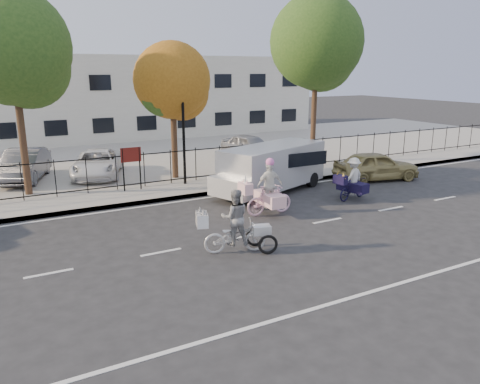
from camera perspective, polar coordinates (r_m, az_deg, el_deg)
ground at (r=14.78m, az=1.49°, el=-5.28°), size 120.00×120.00×0.00m
road_markings at (r=14.78m, az=1.49°, el=-5.26°), size 60.00×9.52×0.01m
curb at (r=19.09m, az=-6.11°, el=-0.47°), size 60.00×0.10×0.15m
sidewalk at (r=20.03m, az=-7.27°, el=0.23°), size 60.00×2.20×0.15m
parking_lot at (r=28.34m, az=-13.90°, el=4.19°), size 60.00×15.60×0.15m
iron_fence at (r=20.85m, az=-8.45°, el=3.09°), size 58.00×0.06×1.50m
building at (r=37.72m, az=-18.20°, el=10.91°), size 34.00×10.00×6.00m
lamppost at (r=20.33m, az=-6.95°, el=9.15°), size 0.36×0.36×4.33m
street_sign at (r=19.83m, az=-13.12°, el=3.78°), size 0.85×0.06×1.80m
zebra_trike at (r=13.23m, az=-0.61°, el=-4.44°), size 2.15×1.34×1.85m
unicorn_bike at (r=16.66m, az=3.51°, el=-0.23°), size 2.04×1.42×2.06m
bull_bike at (r=19.14m, az=13.55°, el=1.09°), size 1.87×1.31×1.69m
white_van at (r=19.74m, az=3.78°, el=3.12°), size 6.01×3.52×1.97m
gold_sedan at (r=22.82m, az=16.26°, el=3.09°), size 4.25×2.50×1.36m
lot_car_b at (r=23.06m, az=-16.99°, el=3.37°), size 3.34×4.83×1.23m
lot_car_c at (r=23.35m, az=-24.81°, el=3.01°), size 2.79×4.53×1.41m
lot_car_d at (r=26.67m, az=1.25°, el=5.59°), size 2.41×4.15×1.33m
tree_west at (r=20.32m, az=-25.60°, el=15.05°), size 4.40×4.40×8.07m
tree_mid at (r=21.69m, az=-7.96°, el=12.89°), size 3.48×3.43×6.30m
tree_east at (r=25.61m, az=9.48°, el=17.11°), size 4.82×4.82×8.84m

